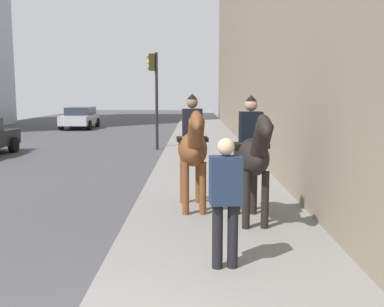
# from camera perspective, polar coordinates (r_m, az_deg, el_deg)

# --- Properties ---
(mounted_horse_near) EXTENTS (2.15, 0.68, 2.25)m
(mounted_horse_near) POSITION_cam_1_polar(r_m,az_deg,el_deg) (8.64, 0.10, 0.86)
(mounted_horse_near) COLOR brown
(mounted_horse_near) RESTS_ON sidewalk_slab
(mounted_horse_far) EXTENTS (2.15, 0.68, 2.23)m
(mounted_horse_far) POSITION_cam_1_polar(r_m,az_deg,el_deg) (7.85, 7.60, -0.04)
(mounted_horse_far) COLOR black
(mounted_horse_far) RESTS_ON sidewalk_slab
(pedestrian_greeting) EXTENTS (0.30, 0.43, 1.70)m
(pedestrian_greeting) POSITION_cam_1_polar(r_m,az_deg,el_deg) (5.77, 4.27, -5.20)
(pedestrian_greeting) COLOR black
(pedestrian_greeting) RESTS_ON sidewalk_slab
(car_mid_lane) EXTENTS (4.44, 2.09, 1.44)m
(car_mid_lane) POSITION_cam_1_polar(r_m,az_deg,el_deg) (31.30, -14.00, 4.50)
(car_mid_lane) COLOR #B7BABF
(car_mid_lane) RESTS_ON ground
(traffic_light_near_curb) EXTENTS (0.20, 0.44, 4.04)m
(traffic_light_near_curb) POSITION_cam_1_polar(r_m,az_deg,el_deg) (18.98, -4.78, 8.62)
(traffic_light_near_curb) COLOR black
(traffic_light_near_curb) RESTS_ON ground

